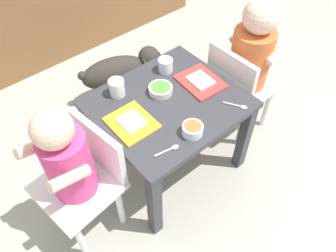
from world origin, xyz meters
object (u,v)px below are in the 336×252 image
seated_child_right (250,56)px  water_cup_left (165,66)px  cereal_bowl_left_side (192,129)px  spoon_by_left_tray (169,150)px  food_tray_right (200,81)px  spoon_by_right_tray (238,106)px  food_tray_left (131,122)px  water_cup_right (117,88)px  veggie_bowl_far (161,89)px  dog (120,71)px  dining_table (168,114)px  seated_child_left (72,163)px

seated_child_right → water_cup_left: bearing=150.0°
cereal_bowl_left_side → spoon_by_left_tray: bearing=-177.9°
food_tray_right → spoon_by_right_tray: size_ratio=2.20×
seated_child_right → food_tray_left: size_ratio=4.00×
water_cup_right → veggie_bowl_far: bearing=-36.8°
water_cup_left → veggie_bowl_far: water_cup_left is taller
dog → cereal_bowl_left_side: size_ratio=5.84×
seated_child_right → spoon_by_left_tray: size_ratio=7.26×
dining_table → seated_child_left: (-0.45, -0.02, 0.08)m
veggie_bowl_far → spoon_by_right_tray: size_ratio=1.08×
water_cup_left → dog: bearing=90.9°
food_tray_right → spoon_by_right_tray: 0.20m
cereal_bowl_left_side → spoon_by_right_tray: cereal_bowl_left_side is taller
cereal_bowl_left_side → dog: bearing=78.2°
seated_child_right → dog: (-0.34, 0.58, -0.27)m
dining_table → water_cup_right: bearing=127.6°
food_tray_right → veggie_bowl_far: bearing=160.9°
dog → food_tray_right: 0.60m
seated_child_right → spoon_by_right_tray: size_ratio=7.87×
food_tray_left → food_tray_right: bearing=0.0°
seated_child_right → spoon_by_right_tray: seated_child_right is taller
spoon_by_right_tray → spoon_by_left_tray: bearing=178.3°
water_cup_left → water_cup_right: (-0.25, 0.01, 0.01)m
dog → water_cup_right: (-0.24, -0.38, 0.27)m
dining_table → seated_child_right: (0.46, -0.04, 0.10)m
dog → spoon_by_right_tray: size_ratio=5.05×
food_tray_right → dining_table: bearing=-179.0°
seated_child_left → spoon_by_right_tray: (0.65, -0.18, -0.00)m
seated_child_right → dog: bearing=120.5°
seated_child_right → veggie_bowl_far: bearing=167.4°
spoon_by_left_tray → veggie_bowl_far: bearing=56.1°
water_cup_left → spoon_by_right_tray: 0.37m
dog → water_cup_right: bearing=-122.8°
food_tray_left → cereal_bowl_left_side: bearing=-53.0°
food_tray_right → water_cup_right: size_ratio=2.78×
water_cup_left → veggie_bowl_far: size_ratio=0.65×
water_cup_right → veggie_bowl_far: water_cup_right is taller
dining_table → veggie_bowl_far: 0.11m
food_tray_left → water_cup_left: bearing=27.0°
seated_child_left → seated_child_right: (0.91, -0.02, 0.02)m
seated_child_right → veggie_bowl_far: 0.45m
cereal_bowl_left_side → water_cup_right: bearing=104.2°
seated_child_right → food_tray_right: 0.28m
seated_child_left → water_cup_right: 0.37m
food_tray_right → veggie_bowl_far: (-0.17, 0.06, 0.01)m
dog → cereal_bowl_left_side: (-0.15, -0.73, 0.26)m
cereal_bowl_left_side → water_cup_left: bearing=65.1°
veggie_bowl_far → spoon_by_left_tray: (-0.17, -0.25, -0.01)m
seated_child_left → water_cup_left: 0.60m
water_cup_right → food_tray_left: bearing=-107.7°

